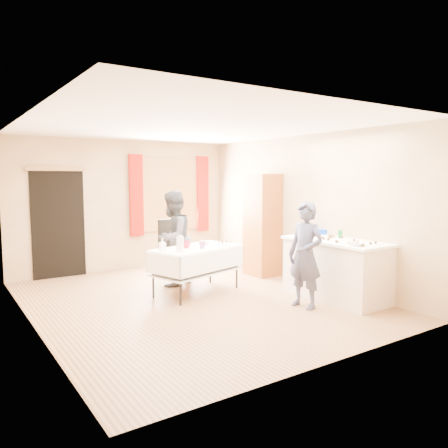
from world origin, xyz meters
TOP-DOWN VIEW (x-y plane):
  - floor at (0.00, 0.00)m, footprint 4.50×5.50m
  - ceiling at (0.00, 0.00)m, footprint 4.50×5.50m
  - wall_back at (0.00, 2.76)m, footprint 4.50×0.02m
  - wall_front at (0.00, -2.76)m, footprint 4.50×0.02m
  - wall_left at (-2.26, 0.00)m, footprint 0.02×5.50m
  - wall_right at (2.26, 0.00)m, footprint 0.02×5.50m
  - window_frame at (1.00, 2.72)m, footprint 1.32×0.06m
  - window_pane at (1.00, 2.71)m, footprint 1.20×0.02m
  - curtain_left at (0.22, 2.67)m, footprint 0.28×0.06m
  - curtain_right at (1.78, 2.67)m, footprint 0.28×0.06m
  - doorway at (-1.30, 2.73)m, footprint 0.95×0.04m
  - door_lintel at (-1.30, 2.70)m, footprint 1.05×0.06m
  - cabinet at (1.99, 0.81)m, footprint 0.50×0.60m
  - counter at (1.89, -1.12)m, footprint 0.79×1.67m
  - party_table at (0.26, 0.33)m, footprint 1.63×1.14m
  - chair at (0.43, 1.44)m, footprint 0.51×0.51m
  - girl at (1.16, -1.20)m, footprint 0.68×0.55m
  - woman at (0.18, 1.00)m, footprint 1.37×1.36m
  - soda_can at (2.10, -1.01)m, footprint 0.07×0.07m
  - mixing_bowl at (1.68, -1.69)m, footprint 0.25×0.25m
  - foam_block at (1.84, -0.49)m, footprint 0.17×0.14m
  - blue_basket at (2.14, -0.48)m, footprint 0.31×0.22m
  - pitcher at (-0.16, 0.10)m, footprint 0.14×0.14m
  - cup_red at (0.08, 0.35)m, footprint 0.15×0.15m
  - cup_rainbow at (0.27, 0.16)m, footprint 0.16×0.16m
  - small_bowl at (0.52, 0.51)m, footprint 0.23×0.23m
  - pastry_tray at (0.80, 0.33)m, footprint 0.34×0.32m
  - bottle at (-0.34, 0.34)m, footprint 0.09×0.09m
  - cake_balls at (1.83, -1.17)m, footprint 0.52×1.14m

SIDE VIEW (x-z plane):
  - floor at x=0.00m, z-range -0.02..0.00m
  - chair at x=0.43m, z-range -0.22..0.87m
  - party_table at x=0.26m, z-range 0.07..0.82m
  - counter at x=1.89m, z-range 0.00..0.91m
  - girl at x=1.16m, z-range 0.00..1.52m
  - pastry_tray at x=0.80m, z-range 0.75..0.77m
  - small_bowl at x=0.52m, z-range 0.75..0.80m
  - cup_rainbow at x=0.27m, z-range 0.75..0.85m
  - cup_red at x=0.08m, z-range 0.75..0.86m
  - woman at x=0.18m, z-range 0.00..1.64m
  - bottle at x=-0.34m, z-range 0.75..0.94m
  - pitcher at x=-0.16m, z-range 0.75..0.97m
  - cake_balls at x=1.83m, z-range 0.91..0.95m
  - mixing_bowl at x=1.68m, z-range 0.91..0.96m
  - foam_block at x=1.84m, z-range 0.91..0.99m
  - blue_basket at x=2.14m, z-range 0.91..0.99m
  - cabinet at x=1.99m, z-range 0.00..1.92m
  - soda_can at x=2.10m, z-range 0.91..1.03m
  - doorway at x=-1.30m, z-range 0.00..2.00m
  - wall_back at x=0.00m, z-range 0.00..2.60m
  - wall_front at x=0.00m, z-range 0.00..2.60m
  - wall_left at x=-2.26m, z-range 0.00..2.60m
  - wall_right at x=2.26m, z-range 0.00..2.60m
  - window_frame at x=1.00m, z-range 0.74..2.26m
  - window_pane at x=1.00m, z-range 0.80..2.20m
  - curtain_left at x=0.22m, z-range 0.67..2.33m
  - curtain_right at x=1.78m, z-range 0.67..2.33m
  - door_lintel at x=-1.30m, z-range 1.98..2.06m
  - ceiling at x=0.00m, z-range 2.60..2.62m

